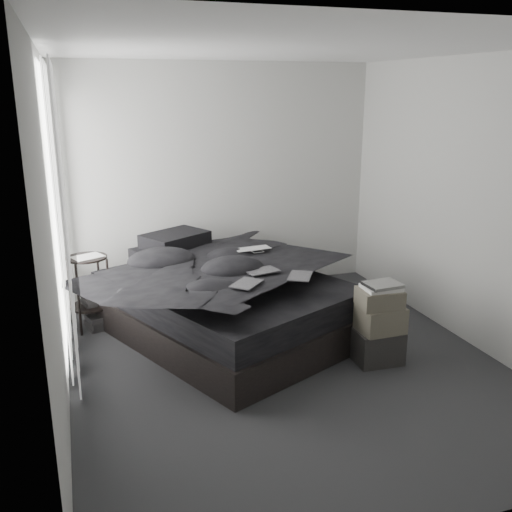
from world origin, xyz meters
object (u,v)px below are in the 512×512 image
object	(u,v)px
bed	(227,319)
laptop	(255,243)
side_stand	(89,293)
box_lower	(377,346)

from	to	relation	value
bed	laptop	size ratio (longest dim) A/B	6.24
side_stand	box_lower	world-z (taller)	side_stand
side_stand	box_lower	size ratio (longest dim) A/B	1.83
bed	box_lower	xyz separation A→B (m)	(1.09, -0.98, -0.01)
bed	side_stand	bearing A→B (deg)	130.54
bed	laptop	xyz separation A→B (m)	(0.36, 0.22, 0.68)
bed	side_stand	xyz separation A→B (m)	(-1.24, 0.59, 0.21)
bed	laptop	distance (m)	0.80
side_stand	box_lower	xyz separation A→B (m)	(2.34, -1.57, -0.22)
bed	box_lower	bearing A→B (deg)	-66.00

